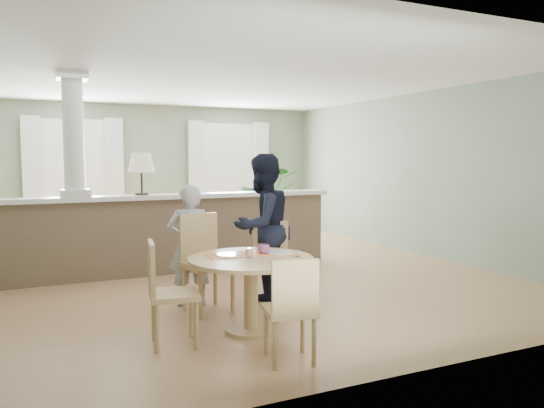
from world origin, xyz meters
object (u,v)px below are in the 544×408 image
sofa (161,224)px  child_person (190,246)px  chair_near (292,306)px  man_person (262,226)px  dining_table (251,272)px  chair_far_boy (204,257)px  chair_far_man (270,258)px  chair_side (166,289)px  houseplant (262,208)px

sofa → child_person: bearing=-115.0°
chair_near → man_person: man_person is taller
dining_table → chair_far_boy: size_ratio=1.14×
chair_far_boy → dining_table: bearing=-88.8°
dining_table → chair_far_man: 1.01m
man_person → dining_table: bearing=38.0°
dining_table → chair_far_boy: chair_far_boy is taller
sofa → chair_near: bearing=-109.6°
chair_far_boy → chair_side: 1.11m
chair_side → houseplant: bearing=-24.8°
chair_near → child_person: bearing=-71.1°
man_person → chair_side: bearing=14.8°
chair_side → child_person: child_person is taller
sofa → dining_table: sofa is taller
houseplant → chair_near: 5.37m
sofa → chair_near: (-0.29, -5.56, 0.01)m
child_person → chair_near: bearing=111.7°
houseplant → child_person: houseplant is taller
sofa → chair_far_man: bearing=-102.1°
chair_far_man → chair_side: 1.63m
sofa → chair_near: 5.57m
sofa → chair_side: (-1.07, -4.73, 0.04)m
dining_table → man_person: size_ratio=0.70×
sofa → chair_side: 4.85m
dining_table → child_person: (-0.26, 1.09, 0.11)m
child_person → chair_far_boy: bearing=127.9°
sofa → chair_far_boy: bearing=-113.2°
houseplant → child_person: size_ratio=1.08×
sofa → chair_far_boy: 3.85m
child_person → man_person: (0.85, -0.04, 0.17)m
chair_far_boy → chair_far_man: size_ratio=1.13×
chair_far_boy → child_person: child_person is taller
chair_near → sofa: bearing=-81.1°
houseplant → man_person: bearing=-114.0°
chair_near → man_person: 2.04m
houseplant → chair_near: size_ratio=1.69×
sofa → man_person: man_person is taller
sofa → dining_table: size_ratio=2.74×
dining_table → houseplant: bearing=64.7°
chair_far_man → man_person: bearing=117.8°
houseplant → child_person: 3.76m
houseplant → chair_far_man: size_ratio=1.58×
houseplant → man_person: 3.37m
houseplant → dining_table: 4.57m
sofa → child_person: (-0.53, -3.61, 0.20)m
child_person → man_person: 0.86m
sofa → chair_far_man: size_ratio=3.50×
chair_near → man_person: (0.60, 1.91, 0.36)m
chair_far_man → chair_side: size_ratio=1.00×
chair_near → child_person: size_ratio=0.64×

